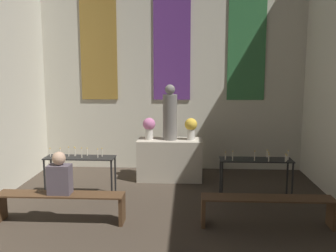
{
  "coord_description": "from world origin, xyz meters",
  "views": [
    {
      "loc": [
        0.4,
        0.86,
        2.48
      ],
      "look_at": [
        0.0,
        8.25,
        1.34
      ],
      "focal_mm": 40.0,
      "sensor_mm": 36.0,
      "label": 1
    }
  ],
  "objects_px": {
    "person_seated": "(60,175)",
    "pew_back_left": "(61,201)",
    "candle_rack_left": "(80,162)",
    "candle_rack_right": "(256,165)",
    "pew_back_right": "(267,205)",
    "altar": "(170,159)",
    "flower_vase_left": "(149,126)",
    "flower_vase_right": "(191,127)",
    "statue": "(170,115)"
  },
  "relations": [
    {
      "from": "candle_rack_right",
      "to": "flower_vase_left",
      "type": "bearing_deg",
      "value": 150.45
    },
    {
      "from": "statue",
      "to": "candle_rack_right",
      "type": "bearing_deg",
      "value": -35.86
    },
    {
      "from": "candle_rack_left",
      "to": "pew_back_right",
      "type": "relative_size",
      "value": 0.65
    },
    {
      "from": "statue",
      "to": "candle_rack_left",
      "type": "height_order",
      "value": "statue"
    },
    {
      "from": "altar",
      "to": "pew_back_right",
      "type": "bearing_deg",
      "value": -56.22
    },
    {
      "from": "altar",
      "to": "pew_back_right",
      "type": "distance_m",
      "value": 2.98
    },
    {
      "from": "altar",
      "to": "statue",
      "type": "bearing_deg",
      "value": -90.0
    },
    {
      "from": "candle_rack_left",
      "to": "pew_back_left",
      "type": "bearing_deg",
      "value": -88.47
    },
    {
      "from": "flower_vase_left",
      "to": "candle_rack_left",
      "type": "xyz_separation_m",
      "value": [
        -1.23,
        -1.22,
        -0.52
      ]
    },
    {
      "from": "flower_vase_left",
      "to": "flower_vase_right",
      "type": "relative_size",
      "value": 1.0
    },
    {
      "from": "altar",
      "to": "flower_vase_right",
      "type": "bearing_deg",
      "value": 0.0
    },
    {
      "from": "pew_back_left",
      "to": "person_seated",
      "type": "height_order",
      "value": "person_seated"
    },
    {
      "from": "candle_rack_left",
      "to": "candle_rack_right",
      "type": "distance_m",
      "value": 3.38
    },
    {
      "from": "statue",
      "to": "pew_back_left",
      "type": "relative_size",
      "value": 0.59
    },
    {
      "from": "flower_vase_right",
      "to": "person_seated",
      "type": "relative_size",
      "value": 0.7
    },
    {
      "from": "altar",
      "to": "candle_rack_left",
      "type": "distance_m",
      "value": 2.1
    },
    {
      "from": "pew_back_left",
      "to": "person_seated",
      "type": "bearing_deg",
      "value": -0.0
    },
    {
      "from": "altar",
      "to": "person_seated",
      "type": "bearing_deg",
      "value": -123.73
    },
    {
      "from": "altar",
      "to": "flower_vase_right",
      "type": "height_order",
      "value": "flower_vase_right"
    },
    {
      "from": "altar",
      "to": "pew_back_left",
      "type": "relative_size",
      "value": 0.69
    },
    {
      "from": "candle_rack_right",
      "to": "pew_back_right",
      "type": "xyz_separation_m",
      "value": [
        -0.04,
        -1.25,
        -0.33
      ]
    },
    {
      "from": "flower_vase_right",
      "to": "candle_rack_left",
      "type": "height_order",
      "value": "flower_vase_right"
    },
    {
      "from": "statue",
      "to": "person_seated",
      "type": "height_order",
      "value": "statue"
    },
    {
      "from": "flower_vase_right",
      "to": "pew_back_right",
      "type": "xyz_separation_m",
      "value": [
        1.19,
        -2.48,
        -0.85
      ]
    },
    {
      "from": "statue",
      "to": "flower_vase_left",
      "type": "xyz_separation_m",
      "value": [
        -0.46,
        0.0,
        -0.27
      ]
    },
    {
      "from": "altar",
      "to": "pew_back_left",
      "type": "xyz_separation_m",
      "value": [
        -1.66,
        -2.48,
        -0.11
      ]
    },
    {
      "from": "flower_vase_right",
      "to": "candle_rack_right",
      "type": "xyz_separation_m",
      "value": [
        1.23,
        -1.22,
        -0.52
      ]
    },
    {
      "from": "candle_rack_left",
      "to": "pew_back_left",
      "type": "height_order",
      "value": "candle_rack_left"
    },
    {
      "from": "flower_vase_left",
      "to": "pew_back_right",
      "type": "relative_size",
      "value": 0.23
    },
    {
      "from": "pew_back_left",
      "to": "person_seated",
      "type": "relative_size",
      "value": 2.99
    },
    {
      "from": "altar",
      "to": "flower_vase_right",
      "type": "xyz_separation_m",
      "value": [
        0.46,
        0.0,
        0.75
      ]
    },
    {
      "from": "statue",
      "to": "person_seated",
      "type": "bearing_deg",
      "value": -123.73
    },
    {
      "from": "altar",
      "to": "pew_back_left",
      "type": "bearing_deg",
      "value": -123.78
    },
    {
      "from": "flower_vase_left",
      "to": "pew_back_right",
      "type": "bearing_deg",
      "value": -49.42
    },
    {
      "from": "person_seated",
      "to": "pew_back_left",
      "type": "bearing_deg",
      "value": 180.0
    },
    {
      "from": "candle_rack_left",
      "to": "candle_rack_right",
      "type": "xyz_separation_m",
      "value": [
        3.38,
        -0.0,
        -0.0
      ]
    },
    {
      "from": "candle_rack_left",
      "to": "person_seated",
      "type": "relative_size",
      "value": 1.95
    },
    {
      "from": "pew_back_left",
      "to": "person_seated",
      "type": "xyz_separation_m",
      "value": [
        0.0,
        -0.0,
        0.43
      ]
    },
    {
      "from": "flower_vase_right",
      "to": "candle_rack_left",
      "type": "bearing_deg",
      "value": -150.51
    },
    {
      "from": "candle_rack_right",
      "to": "person_seated",
      "type": "distance_m",
      "value": 3.58
    },
    {
      "from": "candle_rack_left",
      "to": "pew_back_left",
      "type": "relative_size",
      "value": 0.65
    },
    {
      "from": "candle_rack_left",
      "to": "candle_rack_right",
      "type": "relative_size",
      "value": 1.0
    },
    {
      "from": "candle_rack_right",
      "to": "altar",
      "type": "bearing_deg",
      "value": 144.14
    },
    {
      "from": "flower_vase_right",
      "to": "statue",
      "type": "bearing_deg",
      "value": -180.0
    },
    {
      "from": "altar",
      "to": "candle_rack_right",
      "type": "relative_size",
      "value": 1.06
    },
    {
      "from": "candle_rack_left",
      "to": "pew_back_right",
      "type": "distance_m",
      "value": 3.59
    },
    {
      "from": "flower_vase_right",
      "to": "altar",
      "type": "bearing_deg",
      "value": 180.0
    },
    {
      "from": "flower_vase_right",
      "to": "person_seated",
      "type": "height_order",
      "value": "flower_vase_right"
    },
    {
      "from": "statue",
      "to": "candle_rack_left",
      "type": "bearing_deg",
      "value": -144.2
    },
    {
      "from": "candle_rack_left",
      "to": "statue",
      "type": "bearing_deg",
      "value": 35.8
    }
  ]
}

